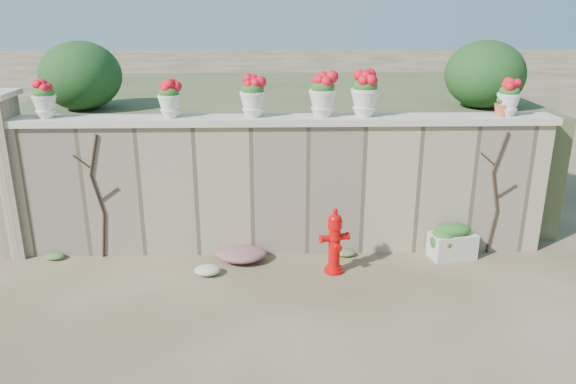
{
  "coord_description": "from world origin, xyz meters",
  "views": [
    {
      "loc": [
        -0.09,
        -6.27,
        3.68
      ],
      "look_at": [
        0.11,
        1.4,
        1.08
      ],
      "focal_mm": 35.0,
      "sensor_mm": 36.0,
      "label": 1
    }
  ],
  "objects_px": {
    "fire_hydrant": "(335,241)",
    "urn_pot_0": "(44,100)",
    "terracotta_pot": "(503,107)",
    "planter_box": "(452,242)"
  },
  "relations": [
    {
      "from": "terracotta_pot",
      "to": "urn_pot_0",
      "type": "bearing_deg",
      "value": -180.0
    },
    {
      "from": "urn_pot_0",
      "to": "terracotta_pot",
      "type": "relative_size",
      "value": 1.85
    },
    {
      "from": "terracotta_pot",
      "to": "planter_box",
      "type": "bearing_deg",
      "value": -150.79
    },
    {
      "from": "fire_hydrant",
      "to": "urn_pot_0",
      "type": "relative_size",
      "value": 1.83
    },
    {
      "from": "planter_box",
      "to": "urn_pot_0",
      "type": "relative_size",
      "value": 1.38
    },
    {
      "from": "fire_hydrant",
      "to": "terracotta_pot",
      "type": "bearing_deg",
      "value": 3.11
    },
    {
      "from": "fire_hydrant",
      "to": "planter_box",
      "type": "xyz_separation_m",
      "value": [
        1.84,
        0.45,
        -0.23
      ]
    },
    {
      "from": "urn_pot_0",
      "to": "fire_hydrant",
      "type": "bearing_deg",
      "value": -11.27
    },
    {
      "from": "planter_box",
      "to": "terracotta_pot",
      "type": "xyz_separation_m",
      "value": [
        0.66,
        0.37,
        1.98
      ]
    },
    {
      "from": "fire_hydrant",
      "to": "urn_pot_0",
      "type": "xyz_separation_m",
      "value": [
        -4.11,
        0.82,
        1.87
      ]
    }
  ]
}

